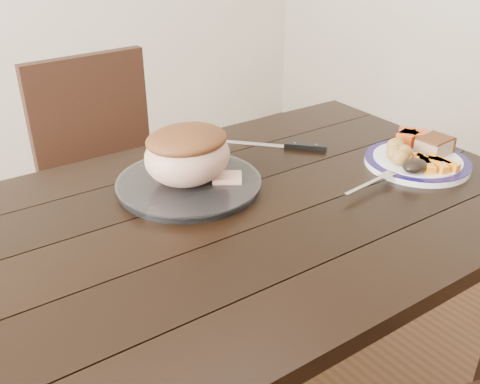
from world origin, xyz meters
TOP-DOWN VIEW (x-y plane):
  - dining_table at (0.00, 0.00)m, footprint 1.64×0.98m
  - chair_far at (0.09, 0.74)m, footprint 0.43×0.43m
  - dinner_plate at (0.60, -0.11)m, footprint 0.27×0.27m
  - plate_rim at (0.60, -0.11)m, footprint 0.27×0.27m
  - serving_platter at (0.05, 0.15)m, footprint 0.34×0.34m
  - pork_slice at (0.67, -0.11)m, footprint 0.09×0.07m
  - roasted_potatoes at (0.56, -0.07)m, footprint 0.09×0.09m
  - carrot_batons at (0.59, -0.16)m, footprint 0.09×0.12m
  - pumpkin_wedges at (0.66, -0.04)m, footprint 0.10×0.09m
  - dark_mushroom at (0.53, -0.15)m, footprint 0.07×0.05m
  - fork at (0.40, -0.13)m, footprint 0.18×0.03m
  - roast_joint at (0.05, 0.15)m, footprint 0.21×0.18m
  - cut_slice at (0.13, 0.09)m, footprint 0.09×0.09m
  - carving_knife at (0.42, 0.18)m, footprint 0.22×0.26m

SIDE VIEW (x-z plane):
  - chair_far at x=0.09m, z-range 0.06..0.99m
  - dining_table at x=0.00m, z-range 0.28..1.03m
  - carving_knife at x=0.42m, z-range 0.75..0.76m
  - dinner_plate at x=0.60m, z-range 0.75..0.77m
  - serving_platter at x=0.05m, z-range 0.75..0.77m
  - plate_rim at x=0.60m, z-range 0.76..0.78m
  - fork at x=0.40m, z-range 0.77..0.77m
  - cut_slice at x=0.13m, z-range 0.77..0.78m
  - carrot_batons at x=0.59m, z-range 0.77..0.79m
  - dark_mushroom at x=0.53m, z-range 0.77..0.80m
  - pumpkin_wedges at x=0.66m, z-range 0.77..0.81m
  - pork_slice at x=0.67m, z-range 0.77..0.81m
  - roasted_potatoes at x=0.56m, z-range 0.77..0.81m
  - roast_joint at x=0.05m, z-range 0.77..0.90m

